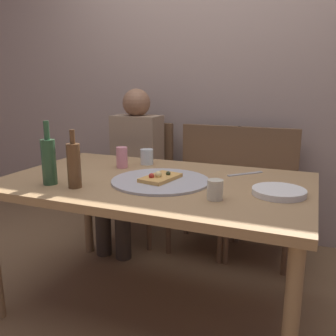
% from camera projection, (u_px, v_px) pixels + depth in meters
% --- Properties ---
extents(ground_plane, '(8.00, 8.00, 0.00)m').
position_uv_depth(ground_plane, '(156.00, 304.00, 2.03)').
color(ground_plane, brown).
extents(back_wall, '(6.00, 0.10, 2.60)m').
position_uv_depth(back_wall, '(218.00, 71.00, 2.81)').
color(back_wall, gray).
rests_on(back_wall, ground_plane).
extents(dining_table, '(1.57, 0.95, 0.72)m').
position_uv_depth(dining_table, '(155.00, 193.00, 1.88)').
color(dining_table, '#99754C').
rests_on(dining_table, ground_plane).
extents(pizza_tray, '(0.50, 0.50, 0.01)m').
position_uv_depth(pizza_tray, '(160.00, 181.00, 1.82)').
color(pizza_tray, '#ADADB2').
rests_on(pizza_tray, dining_table).
extents(pizza_slice_last, '(0.17, 0.24, 0.05)m').
position_uv_depth(pizza_slice_last, '(160.00, 177.00, 1.81)').
color(pizza_slice_last, tan).
rests_on(pizza_slice_last, pizza_tray).
extents(wine_bottle, '(0.07, 0.07, 0.31)m').
position_uv_depth(wine_bottle, '(49.00, 160.00, 1.75)').
color(wine_bottle, '#2D5133').
rests_on(wine_bottle, dining_table).
extents(beer_bottle, '(0.06, 0.06, 0.28)m').
position_uv_depth(beer_bottle, '(74.00, 165.00, 1.70)').
color(beer_bottle, brown).
rests_on(beer_bottle, dining_table).
extents(tumbler_near, '(0.07, 0.07, 0.09)m').
position_uv_depth(tumbler_near, '(215.00, 190.00, 1.54)').
color(tumbler_near, beige).
rests_on(tumbler_near, dining_table).
extents(tumbler_far, '(0.08, 0.08, 0.09)m').
position_uv_depth(tumbler_far, '(147.00, 157.00, 2.20)').
color(tumbler_far, silver).
rests_on(tumbler_far, dining_table).
extents(soda_can, '(0.07, 0.07, 0.12)m').
position_uv_depth(soda_can, '(122.00, 157.00, 2.11)').
color(soda_can, pink).
rests_on(soda_can, dining_table).
extents(plate_stack, '(0.24, 0.24, 0.03)m').
position_uv_depth(plate_stack, '(279.00, 192.00, 1.60)').
color(plate_stack, white).
rests_on(plate_stack, dining_table).
extents(table_knife, '(0.17, 0.17, 0.01)m').
position_uv_depth(table_knife, '(245.00, 174.00, 1.97)').
color(table_knife, '#B7B7BC').
rests_on(table_knife, dining_table).
extents(chair_left, '(0.44, 0.44, 0.90)m').
position_uv_depth(chair_left, '(141.00, 172.00, 2.89)').
color(chair_left, brown).
rests_on(chair_left, ground_plane).
extents(chair_middle, '(0.44, 0.44, 0.90)m').
position_uv_depth(chair_middle, '(206.00, 179.00, 2.69)').
color(chair_middle, brown).
rests_on(chair_middle, ground_plane).
extents(chair_right, '(0.44, 0.44, 0.90)m').
position_uv_depth(chair_right, '(264.00, 185.00, 2.53)').
color(chair_right, brown).
rests_on(chair_right, ground_plane).
extents(guest_in_sweater, '(0.36, 0.56, 1.17)m').
position_uv_depth(guest_in_sweater, '(132.00, 160.00, 2.72)').
color(guest_in_sweater, '#937A60').
rests_on(guest_in_sweater, ground_plane).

